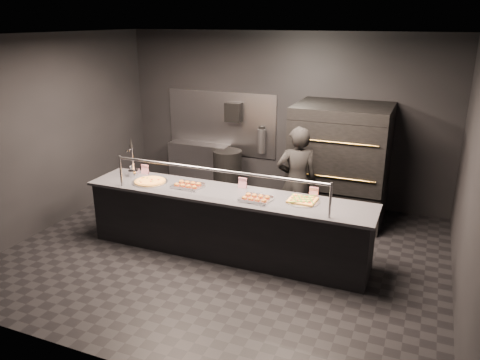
{
  "coord_description": "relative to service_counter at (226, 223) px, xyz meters",
  "views": [
    {
      "loc": [
        2.48,
        -5.49,
        3.2
      ],
      "look_at": [
        0.13,
        0.2,
        1.06
      ],
      "focal_mm": 35.0,
      "sensor_mm": 36.0,
      "label": 1
    }
  ],
  "objects": [
    {
      "name": "room",
      "position": [
        -0.02,
        0.05,
        1.03
      ],
      "size": [
        6.04,
        6.0,
        3.0
      ],
      "color": "black",
      "rests_on": "ground"
    },
    {
      "name": "service_counter",
      "position": [
        0.0,
        0.0,
        0.0
      ],
      "size": [
        4.1,
        0.78,
        1.37
      ],
      "color": "black",
      "rests_on": "ground"
    },
    {
      "name": "pizza_oven",
      "position": [
        1.2,
        1.9,
        0.5
      ],
      "size": [
        1.5,
        1.23,
        1.91
      ],
      "color": "black",
      "rests_on": "ground"
    },
    {
      "name": "prep_shelf",
      "position": [
        -1.6,
        2.32,
        -0.01
      ],
      "size": [
        1.2,
        0.35,
        0.9
      ],
      "primitive_type": "cube",
      "color": "#99999E",
      "rests_on": "ground"
    },
    {
      "name": "towel_dispenser",
      "position": [
        -0.9,
        2.39,
        1.09
      ],
      "size": [
        0.3,
        0.2,
        0.35
      ],
      "primitive_type": "cube",
      "color": "black",
      "rests_on": "room"
    },
    {
      "name": "fire_extinguisher",
      "position": [
        -0.35,
        2.4,
        0.6
      ],
      "size": [
        0.14,
        0.14,
        0.51
      ],
      "color": "#B2B2B7",
      "rests_on": "room"
    },
    {
      "name": "beer_tap",
      "position": [
        -1.6,
        0.13,
        0.63
      ],
      "size": [
        0.16,
        0.22,
        0.6
      ],
      "color": "silver",
      "rests_on": "service_counter"
    },
    {
      "name": "round_pizza",
      "position": [
        -1.2,
        -0.03,
        0.47
      ],
      "size": [
        0.52,
        0.52,
        0.03
      ],
      "color": "silver",
      "rests_on": "service_counter"
    },
    {
      "name": "slider_tray_a",
      "position": [
        -0.6,
        0.02,
        0.48
      ],
      "size": [
        0.47,
        0.39,
        0.07
      ],
      "color": "silver",
      "rests_on": "service_counter"
    },
    {
      "name": "slider_tray_b",
      "position": [
        0.48,
        -0.1,
        0.48
      ],
      "size": [
        0.45,
        0.37,
        0.06
      ],
      "color": "silver",
      "rests_on": "service_counter"
    },
    {
      "name": "square_pizza",
      "position": [
        1.06,
        0.08,
        0.47
      ],
      "size": [
        0.45,
        0.45,
        0.05
      ],
      "color": "silver",
      "rests_on": "service_counter"
    },
    {
      "name": "condiment_jar",
      "position": [
        -1.67,
        0.25,
        0.51
      ],
      "size": [
        0.17,
        0.07,
        0.11
      ],
      "color": "silver",
      "rests_on": "service_counter"
    },
    {
      "name": "tent_cards",
      "position": [
        -0.06,
        0.28,
        0.53
      ],
      "size": [
        2.77,
        0.04,
        0.15
      ],
      "color": "white",
      "rests_on": "service_counter"
    },
    {
      "name": "trash_bin",
      "position": [
        -0.9,
        2.09,
        -0.02
      ],
      "size": [
        0.53,
        0.53,
        0.89
      ],
      "primitive_type": "cylinder",
      "color": "black",
      "rests_on": "ground"
    },
    {
      "name": "worker",
      "position": [
        0.72,
        1.01,
        0.39
      ],
      "size": [
        0.74,
        0.63,
        1.71
      ],
      "primitive_type": "imported",
      "rotation": [
        0.0,
        0.0,
        3.56
      ],
      "color": "black",
      "rests_on": "ground"
    }
  ]
}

